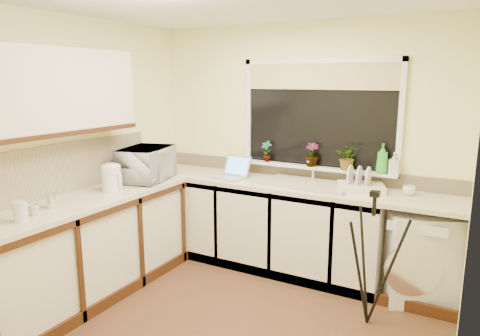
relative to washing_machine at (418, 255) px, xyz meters
name	(u,v)px	position (x,y,z in m)	size (l,w,h in m)	color
floor	(226,325)	(-1.24, -1.21, -0.39)	(3.20, 3.20, 0.00)	brown
wall_back	(299,146)	(-1.24, 0.29, 0.83)	(3.20, 3.20, 0.00)	#FFFAAA
wall_front	(48,238)	(-1.24, -2.71, 0.83)	(3.20, 3.20, 0.00)	#FFFAAA
wall_left	(72,155)	(-2.84, -1.21, 0.83)	(3.00, 3.00, 0.00)	#FFFAAA
wall_right	(471,203)	(0.36, -1.21, 0.83)	(3.00, 3.00, 0.00)	#FFFAAA
base_cabinet_back	(257,223)	(-1.56, -0.01, 0.04)	(2.55, 0.60, 0.86)	silver
base_cabinet_left	(76,256)	(-2.54, -1.51, 0.04)	(0.54, 2.40, 0.86)	silver
worktop_back	(287,185)	(-1.24, -0.01, 0.49)	(3.20, 0.60, 0.04)	beige
worktop_left	(71,205)	(-2.54, -1.51, 0.49)	(0.60, 2.40, 0.04)	beige
upper_cabinet	(34,92)	(-2.68, -1.66, 1.41)	(0.28, 1.90, 0.70)	silver
splashback_left	(46,172)	(-2.83, -1.51, 0.73)	(0.02, 2.40, 0.45)	beige
splashback_back	(298,171)	(-1.24, 0.28, 0.58)	(3.20, 0.02, 0.14)	beige
window_glass	(319,115)	(-1.04, 0.27, 1.16)	(1.50, 0.02, 1.00)	black
window_blind	(319,76)	(-1.04, 0.25, 1.53)	(1.50, 0.02, 0.25)	tan
windowsill	(315,167)	(-1.04, 0.22, 0.64)	(1.60, 0.14, 0.03)	white
sink	(307,184)	(-1.04, -0.01, 0.52)	(0.82, 0.46, 0.03)	tan
faucet	(313,170)	(-1.04, 0.17, 0.63)	(0.03, 0.03, 0.24)	silver
washing_machine	(418,255)	(0.00, 0.00, 0.00)	(0.56, 0.54, 0.79)	white
laptop	(233,172)	(-1.82, -0.07, 0.56)	(0.35, 0.35, 0.22)	#ADACB4
kettle	(111,179)	(-2.51, -1.07, 0.62)	(0.18, 0.18, 0.23)	white
dish_rack	(361,187)	(-0.53, 0.04, 0.54)	(0.41, 0.31, 0.06)	beige
tripod	(371,259)	(-0.27, -0.63, 0.15)	(0.52, 0.52, 1.08)	black
glass_jug	(20,211)	(-2.46, -2.02, 0.58)	(0.10, 0.10, 0.15)	silver
steel_jar	(52,200)	(-2.55, -1.68, 0.56)	(0.08, 0.08, 0.12)	silver
microwave	(146,164)	(-2.54, -0.57, 0.67)	(0.59, 0.40, 0.33)	silver
plant_a	(266,151)	(-1.56, 0.19, 0.77)	(0.12, 0.08, 0.22)	#999999
plant_c	(312,155)	(-1.07, 0.19, 0.77)	(0.13, 0.13, 0.24)	#999999
plant_d	(348,158)	(-0.71, 0.19, 0.77)	(0.21, 0.19, 0.24)	#999999
soap_bottle_green	(382,159)	(-0.39, 0.18, 0.79)	(0.11, 0.11, 0.27)	green
soap_bottle_clear	(394,163)	(-0.29, 0.21, 0.75)	(0.09, 0.09, 0.20)	#999999
cup_back	(409,190)	(-0.13, 0.08, 0.55)	(0.11, 0.11, 0.09)	white
cup_left	(33,210)	(-2.51, -1.89, 0.55)	(0.09, 0.09, 0.08)	beige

